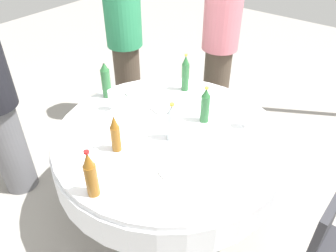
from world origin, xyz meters
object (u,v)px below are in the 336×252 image
Objects in this scene: bottle_green_front at (185,74)px; dining_table at (168,148)px; wine_glass_east at (249,114)px; person_south at (220,47)px; bottle_green_outer at (205,106)px; plate_mid at (140,92)px; bottle_amber_east at (91,175)px; bottle_amber_far at (115,134)px; bottle_green_west at (106,80)px; plate_left at (176,169)px; person_front at (125,43)px; bottle_clear_south at (172,123)px; wine_glass_far at (112,96)px.

dining_table is at bearing -65.61° from bottle_green_front.
wine_glass_east is 1.11m from person_south.
bottle_green_outer is 1.18× the size of plate_mid.
bottle_green_front is 0.66m from wine_glass_east.
wine_glass_east is at bearing -64.02° from person_south.
plate_mid is at bearing 118.59° from bottle_amber_east.
bottle_amber_east is at bearing -94.81° from person_south.
bottle_amber_far is 0.72m from plate_mid.
bottle_green_west is at bearing -166.45° from bottle_green_outer.
person_south reaches higher than plate_left.
plate_mid is (-0.62, 0.01, -0.12)m from bottle_green_outer.
bottle_clear_south is at bearing -89.92° from person_front.
plate_left is at bearing -75.10° from bottle_green_outer.
person_front is at bearing 167.53° from bottle_green_front.
wine_glass_far is at bearing -108.10° from person_front.
bottle_green_outer reaches higher than dining_table.
bottle_green_front is 1.14× the size of bottle_amber_far.
bottle_green_front reaches higher than bottle_amber_east.
bottle_amber_east is 1.10m from plate_mid.
plate_mid is (-0.36, 0.62, -0.12)m from bottle_amber_far.
bottle_clear_south is at bearing -87.94° from person_south.
wine_glass_east is (1.06, 0.31, -0.03)m from bottle_green_west.
person_front reaches higher than person_south.
bottle_clear_south is 0.74m from bottle_green_west.
wine_glass_east is at bearing 25.13° from wine_glass_far.
wine_glass_far is at bearing -31.65° from bottle_green_west.
bottle_amber_far is at bearing -124.12° from bottle_clear_south.
wine_glass_far is 0.69× the size of plate_mid.
bottle_clear_south is at bearing 131.99° from plate_left.
bottle_amber_east is 1.31× the size of plate_mid.
plate_mid is at bearing -93.81° from person_front.
bottle_green_outer reaches higher than bottle_amber_far.
bottle_amber_far is (-0.16, 0.34, -0.02)m from bottle_amber_east.
bottle_amber_east is at bearing -108.17° from person_front.
person_front is at bearing 146.48° from bottle_clear_south.
wine_glass_east is (0.64, -0.15, -0.03)m from bottle_green_front.
wine_glass_far is (0.17, -0.11, -0.03)m from bottle_green_west.
person_south is (-0.39, 1.26, -0.02)m from bottle_clear_south.
bottle_green_outer is 0.30m from wine_glass_east.
person_front is at bearing -162.03° from person_south.
bottle_amber_far is at bearing -38.69° from bottle_green_west.
bottle_green_front is 0.95m from plate_left.
plate_mid is at bearing -135.01° from bottle_green_front.
bottle_green_outer is 0.95m from bottle_amber_east.
bottle_green_outer is 0.17× the size of person_front.
bottle_amber_far is 1.28× the size of plate_left.
bottle_amber_east reaches higher than bottle_amber_far.
bottle_amber_far reaches higher than wine_glass_far.
person_south is (-0.33, 1.22, 0.26)m from dining_table.
person_front reaches higher than plate_mid.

